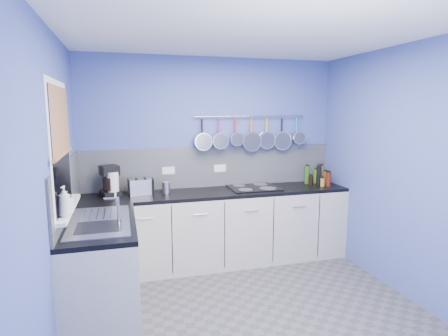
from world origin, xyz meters
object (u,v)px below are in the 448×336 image
paper_towel (113,185)px  canister (166,188)px  soap_bottle_b (67,202)px  coffee_maker (110,181)px  toaster (141,187)px  hob (253,187)px  soap_bottle_a (64,201)px

paper_towel → canister: bearing=3.3°
soap_bottle_b → coffee_maker: size_ratio=0.49×
soap_bottle_b → toaster: (0.63, 1.18, -0.15)m
hob → coffee_maker: bearing=179.9°
soap_bottle_a → paper_towel: size_ratio=0.85×
soap_bottle_a → coffee_maker: size_ratio=0.69×
paper_towel → canister: paper_towel is taller
paper_towel → toaster: 0.31m
soap_bottle_a → toaster: (0.63, 1.29, -0.18)m
soap_bottle_b → paper_towel: 1.17m
paper_towel → soap_bottle_b: bearing=-106.4°
soap_bottle_b → coffee_maker: bearing=75.6°
paper_towel → coffee_maker: 0.06m
soap_bottle_b → toaster: bearing=61.7°
coffee_maker → hob: size_ratio=0.58×
hob → soap_bottle_b: bearing=-150.1°
toaster → soap_bottle_a: bearing=-127.1°
soap_bottle_a → hob: soap_bottle_a is taller
soap_bottle_a → hob: 2.38m
soap_bottle_a → hob: (2.00, 1.26, -0.26)m
toaster → hob: toaster is taller
canister → hob: (1.08, 0.00, -0.06)m
soap_bottle_a → soap_bottle_b: (0.00, 0.11, -0.03)m
soap_bottle_a → canister: soap_bottle_a is taller
toaster → canister: (0.29, -0.03, -0.02)m
paper_towel → toaster: paper_towel is taller
soap_bottle_b → hob: (2.00, 1.15, -0.23)m
coffee_maker → canister: 0.63m
hob → canister: bearing=-179.9°
soap_bottle_a → toaster: size_ratio=0.87×
coffee_maker → hob: 1.71m
toaster → soap_bottle_b: bearing=-129.2°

